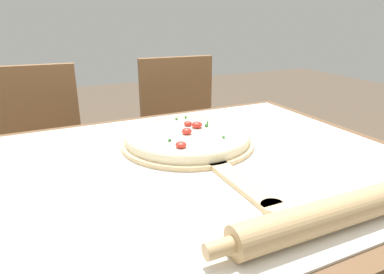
{
  "coord_description": "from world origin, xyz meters",
  "views": [
    {
      "loc": [
        -0.34,
        -0.69,
        1.1
      ],
      "look_at": [
        0.03,
        0.09,
        0.79
      ],
      "focal_mm": 32.0,
      "sensor_mm": 36.0,
      "label": 1
    }
  ],
  "objects_px": {
    "pizza": "(187,135)",
    "chair_right": "(183,134)",
    "rolling_pin": "(327,215)",
    "chair_left": "(39,157)",
    "pizza_peel": "(191,145)"
  },
  "relations": [
    {
      "from": "chair_left",
      "to": "rolling_pin",
      "type": "bearing_deg",
      "value": -64.98
    },
    {
      "from": "pizza_peel",
      "to": "chair_left",
      "type": "distance_m",
      "value": 0.85
    },
    {
      "from": "chair_right",
      "to": "chair_left",
      "type": "bearing_deg",
      "value": -175.74
    },
    {
      "from": "pizza_peel",
      "to": "chair_right",
      "type": "height_order",
      "value": "chair_right"
    },
    {
      "from": "rolling_pin",
      "to": "chair_left",
      "type": "xyz_separation_m",
      "value": [
        -0.43,
        1.16,
        -0.26
      ]
    },
    {
      "from": "pizza",
      "to": "chair_right",
      "type": "distance_m",
      "value": 0.79
    },
    {
      "from": "chair_right",
      "to": "rolling_pin",
      "type": "bearing_deg",
      "value": -97.78
    },
    {
      "from": "pizza_peel",
      "to": "pizza",
      "type": "relative_size",
      "value": 1.72
    },
    {
      "from": "pizza_peel",
      "to": "pizza",
      "type": "distance_m",
      "value": 0.03
    },
    {
      "from": "pizza_peel",
      "to": "chair_left",
      "type": "height_order",
      "value": "chair_left"
    },
    {
      "from": "chair_left",
      "to": "chair_right",
      "type": "height_order",
      "value": "same"
    },
    {
      "from": "pizza_peel",
      "to": "chair_right",
      "type": "xyz_separation_m",
      "value": [
        0.29,
        0.72,
        -0.24
      ]
    },
    {
      "from": "pizza",
      "to": "chair_left",
      "type": "height_order",
      "value": "chair_left"
    },
    {
      "from": "pizza",
      "to": "chair_left",
      "type": "relative_size",
      "value": 0.38
    },
    {
      "from": "pizza_peel",
      "to": "pizza",
      "type": "height_order",
      "value": "pizza"
    }
  ]
}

